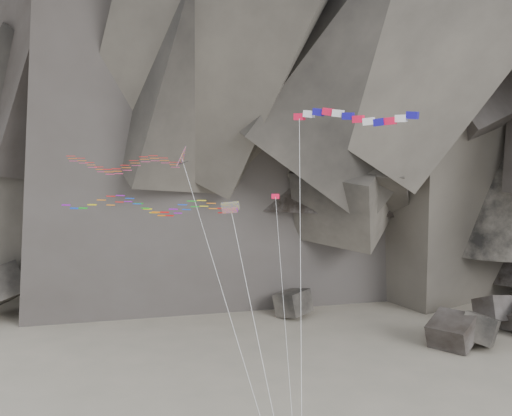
# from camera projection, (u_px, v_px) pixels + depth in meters

# --- Properties ---
(headland) EXTENTS (110.00, 70.00, 84.00)m
(headland) POSITION_uv_depth(u_px,v_px,m) (305.00, 20.00, 107.71)
(headland) COLOR #595249
(headland) RESTS_ON ground
(boulder_field) EXTENTS (85.70, 14.90, 7.66)m
(boulder_field) POSITION_uv_depth(u_px,v_px,m) (291.00, 313.00, 78.74)
(boulder_field) COLOR #47423F
(boulder_field) RESTS_ON ground
(delta_kite) EXTENTS (18.13, 11.84, 22.77)m
(delta_kite) POSITION_uv_depth(u_px,v_px,m) (119.00, 163.00, 45.49)
(delta_kite) COLOR red
(delta_kite) RESTS_ON ground
(banner_kite) EXTENTS (7.95, 11.00, 25.25)m
(banner_kite) POSITION_uv_depth(u_px,v_px,m) (352.00, 119.00, 41.13)
(banner_kite) COLOR #F10E35
(banner_kite) RESTS_ON ground
(parafoil_kite) EXTENTS (17.11, 7.55, 19.51)m
(parafoil_kite) POSITION_uv_depth(u_px,v_px,m) (140.00, 205.00, 42.09)
(parafoil_kite) COLOR #D3BE0B
(parafoil_kite) RESTS_ON ground
(pennant_kite) EXTENTS (2.75, 8.08, 19.70)m
(pennant_kite) POSITION_uv_depth(u_px,v_px,m) (281.00, 277.00, 40.35)
(pennant_kite) COLOR #F10E35
(pennant_kite) RESTS_ON ground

